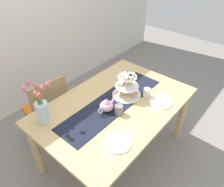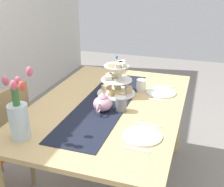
# 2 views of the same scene
# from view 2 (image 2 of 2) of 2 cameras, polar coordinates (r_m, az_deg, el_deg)

# --- Properties ---
(ground_plane) EXTENTS (8.00, 8.00, 0.00)m
(ground_plane) POSITION_cam_2_polar(r_m,az_deg,el_deg) (2.48, -0.59, -18.15)
(ground_plane) COLOR gray
(dining_table) EXTENTS (1.56, 1.04, 0.76)m
(dining_table) POSITION_cam_2_polar(r_m,az_deg,el_deg) (2.11, -0.66, -4.52)
(dining_table) COLOR tan
(dining_table) RESTS_ON ground_plane
(table_runner) EXTENTS (1.25, 0.34, 0.00)m
(table_runner) POSITION_cam_2_polar(r_m,az_deg,el_deg) (2.07, -1.39, -1.86)
(table_runner) COLOR black
(table_runner) RESTS_ON dining_table
(tiered_cake_stand) EXTENTS (0.30, 0.30, 0.30)m
(tiered_cake_stand) POSITION_cam_2_polar(r_m,az_deg,el_deg) (2.18, 0.86, 2.36)
(tiered_cake_stand) COLOR beige
(tiered_cake_stand) RESTS_ON table_runner
(teapot) EXTENTS (0.24, 0.13, 0.14)m
(teapot) POSITION_cam_2_polar(r_m,az_deg,el_deg) (1.93, -1.88, -1.91)
(teapot) COLOR #E5A8BC
(teapot) RESTS_ON table_runner
(tulip_vase) EXTENTS (0.18, 0.21, 0.41)m
(tulip_vase) POSITION_cam_2_polar(r_m,az_deg,el_deg) (1.67, -18.30, -3.93)
(tulip_vase) COLOR silver
(tulip_vase) RESTS_ON dining_table
(dinner_plate_left) EXTENTS (0.23, 0.23, 0.01)m
(dinner_plate_left) POSITION_cam_2_polar(r_m,az_deg,el_deg) (1.67, 6.08, -8.37)
(dinner_plate_left) COLOR white
(dinner_plate_left) RESTS_ON dining_table
(fork_left) EXTENTS (0.02, 0.15, 0.01)m
(fork_left) POSITION_cam_2_polar(r_m,az_deg,el_deg) (1.55, 4.89, -11.11)
(fork_left) COLOR silver
(fork_left) RESTS_ON dining_table
(knife_left) EXTENTS (0.02, 0.17, 0.01)m
(knife_left) POSITION_cam_2_polar(r_m,az_deg,el_deg) (1.80, 7.09, -6.11)
(knife_left) COLOR silver
(knife_left) RESTS_ON dining_table
(dinner_plate_right) EXTENTS (0.23, 0.23, 0.01)m
(dinner_plate_right) POSITION_cam_2_polar(r_m,az_deg,el_deg) (2.27, 9.78, 0.20)
(dinner_plate_right) COLOR white
(dinner_plate_right) RESTS_ON dining_table
(fork_right) EXTENTS (0.02, 0.15, 0.01)m
(fork_right) POSITION_cam_2_polar(r_m,az_deg,el_deg) (2.14, 9.16, -1.29)
(fork_right) COLOR silver
(fork_right) RESTS_ON dining_table
(knife_right) EXTENTS (0.03, 0.17, 0.01)m
(knife_right) POSITION_cam_2_polar(r_m,az_deg,el_deg) (2.40, 10.33, 1.43)
(knife_right) COLOR silver
(knife_right) RESTS_ON dining_table
(mug_grey) EXTENTS (0.08, 0.08, 0.09)m
(mug_grey) POSITION_cam_2_polar(r_m,az_deg,el_deg) (1.93, 1.81, -2.11)
(mug_grey) COLOR slate
(mug_grey) RESTS_ON table_runner
(mug_white_text) EXTENTS (0.08, 0.08, 0.09)m
(mug_white_text) POSITION_cam_2_polar(r_m,az_deg,el_deg) (2.27, 5.85, 1.62)
(mug_white_text) COLOR white
(mug_white_text) RESTS_ON dining_table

